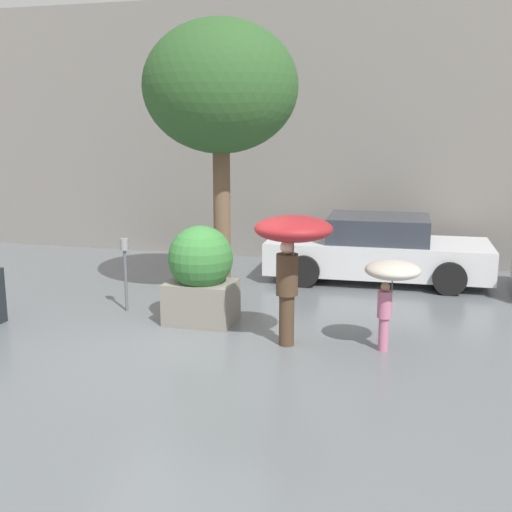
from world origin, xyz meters
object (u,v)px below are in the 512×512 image
person_adult (292,241)px  street_tree (221,89)px  parked_car_near (378,250)px  planter_box (201,273)px  person_child (391,277)px  parking_meter (125,259)px

person_adult → street_tree: size_ratio=0.39×
parked_car_near → person_adult: bearing=166.9°
planter_box → person_child: (3.03, -0.55, 0.26)m
parking_meter → street_tree: bearing=38.3°
person_adult → parking_meter: size_ratio=1.51×
planter_box → person_adult: (1.66, -0.76, 0.75)m
planter_box → street_tree: size_ratio=0.32×
person_child → person_adult: bearing=-166.7°
person_child → street_tree: size_ratio=0.26×
person_adult → street_tree: 3.51m
person_adult → parking_meter: person_adult is taller
planter_box → person_adult: size_ratio=0.83×
planter_box → person_child: bearing=-10.3°
planter_box → parking_meter: (-1.47, 0.27, 0.09)m
person_adult → parking_meter: (-3.13, 1.03, -0.65)m
planter_box → parking_meter: planter_box is taller
planter_box → street_tree: bearing=93.8°
person_child → parked_car_near: 4.32m
parked_car_near → street_tree: bearing=129.7°
person_adult → parking_meter: 3.36m
street_tree → parking_meter: (-1.38, -1.09, -2.84)m
person_child → parked_car_near: (-0.55, 4.26, -0.47)m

